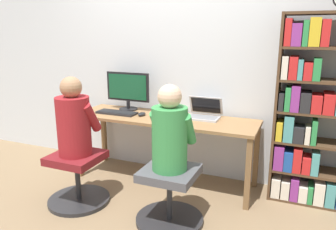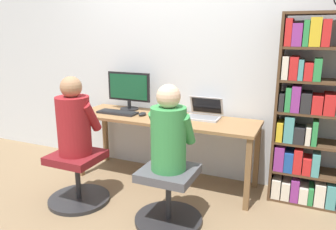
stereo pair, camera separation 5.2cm
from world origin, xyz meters
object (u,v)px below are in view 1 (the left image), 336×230
Objects in this scene: person_at_laptop at (170,133)px; bookshelf at (311,119)px; laptop at (203,114)px; person_at_monitor at (74,121)px; office_chair_right at (170,195)px; desktop_monitor at (128,90)px; keyboard at (117,113)px; office_chair_left at (78,178)px.

bookshelf reaches higher than person_at_laptop.
person_at_laptop is 0.40× the size of bookshelf.
laptop is at bearing 179.50° from bookshelf.
person_at_laptop is at bearing 1.40° from person_at_monitor.
person_at_monitor is 2.14m from bookshelf.
bookshelf is (1.04, 0.84, 0.57)m from office_chair_right.
desktop_monitor is 1.50× the size of laptop.
laptop is 0.79× the size of keyboard.
person_at_monitor is at bearing 90.00° from office_chair_left.
laptop is at bearing 42.28° from person_at_monitor.
person_at_monitor is at bearing -93.80° from desktop_monitor.
laptop is 1.02m from bookshelf.
office_chair_left is at bearing -178.27° from person_at_laptop.
office_chair_right is 1.45m from bookshelf.
bookshelf is (1.97, 0.85, 0.02)m from person_at_monitor.
bookshelf reaches higher than office_chair_right.
person_at_laptop is at bearing -44.76° from desktop_monitor.
keyboard is 0.77× the size of office_chair_left.
bookshelf reaches higher than keyboard.
office_chair_left is 0.82× the size of person_at_laptop.
desktop_monitor is at bearing 135.24° from person_at_laptop.
office_chair_right is 0.55m from person_at_laptop.
keyboard is (-0.02, -0.21, -0.21)m from desktop_monitor.
bookshelf reaches higher than laptop.
office_chair_left is at bearing -156.43° from bookshelf.
person_at_laptop is at bearing -91.60° from laptop.
person_at_monitor is 1.02× the size of person_at_laptop.
person_at_laptop is (-0.02, -0.84, 0.03)m from laptop.
office_chair_left is 0.33× the size of bookshelf.
bookshelf reaches higher than desktop_monitor.
desktop_monitor is at bearing 179.16° from bookshelf.
office_chair_right is at bearing 1.08° from person_at_monitor.
desktop_monitor is 0.91× the size of office_chair_right.
keyboard is 0.62× the size of person_at_monitor.
office_chair_left is (-0.04, -0.67, -0.48)m from keyboard.
person_at_laptop is (0.92, 0.03, 0.55)m from office_chair_left.
desktop_monitor reaches higher than keyboard.
desktop_monitor is 0.73× the size of person_at_monitor.
office_chair_left is 0.80× the size of person_at_monitor.
person_at_monitor is (-0.00, 0.01, 0.55)m from office_chair_left.
office_chair_left is at bearing -178.59° from office_chair_right.
keyboard is 1.94m from bookshelf.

